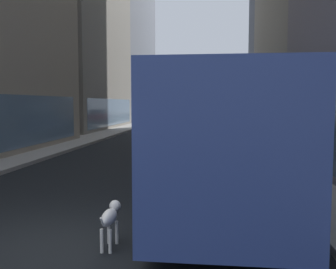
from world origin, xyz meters
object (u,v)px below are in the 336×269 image
(box_truck, at_px, (215,109))
(dalmatian_dog, at_px, (110,217))
(transit_bus, at_px, (221,126))
(car_black_suv, at_px, (197,122))
(car_blue_hatchback, at_px, (164,124))
(car_red_coupe, at_px, (182,116))

(box_truck, height_order, dalmatian_dog, box_truck)
(transit_bus, distance_m, box_truck, 34.60)
(car_black_suv, bearing_deg, dalmatian_dog, -90.70)
(car_blue_hatchback, distance_m, dalmatian_dog, 23.07)
(car_red_coupe, height_order, dalmatian_dog, car_red_coupe)
(car_red_coupe, bearing_deg, car_blue_hatchback, -90.00)
(transit_bus, distance_m, car_black_suv, 21.66)
(transit_bus, relative_size, car_black_suv, 2.68)
(car_red_coupe, distance_m, dalmatian_dog, 40.10)
(car_black_suv, bearing_deg, car_red_coupe, 99.79)
(transit_bus, xyz_separation_m, car_red_coupe, (-4.00, 35.49, -0.96))
(transit_bus, height_order, dalmatian_dog, transit_bus)
(car_blue_hatchback, relative_size, box_truck, 0.54)
(car_black_suv, height_order, car_blue_hatchback, same)
(transit_bus, distance_m, car_red_coupe, 35.72)
(transit_bus, relative_size, car_blue_hatchback, 2.87)
(car_blue_hatchback, bearing_deg, car_red_coupe, 90.00)
(dalmatian_dog, bearing_deg, car_red_coupe, 92.98)
(car_blue_hatchback, height_order, dalmatian_dog, car_blue_hatchback)
(car_blue_hatchback, bearing_deg, dalmatian_dog, -84.82)
(transit_bus, xyz_separation_m, box_truck, (0.00, 34.60, -0.11))
(box_truck, bearing_deg, car_red_coupe, 167.57)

